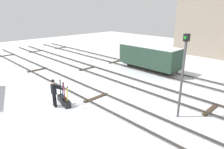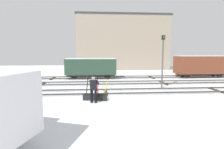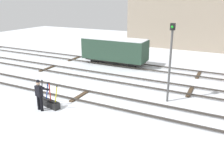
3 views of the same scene
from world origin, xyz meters
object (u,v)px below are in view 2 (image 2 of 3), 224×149
(rail_worker, at_px, (94,87))
(freight_car_near_switch, at_px, (201,65))
(switch_lever_frame, at_px, (95,96))
(signal_post, at_px, (163,57))
(freight_car_mid_siding, at_px, (91,67))

(rail_worker, relative_size, freight_car_near_switch, 0.27)
(rail_worker, bearing_deg, switch_lever_frame, 94.19)
(switch_lever_frame, distance_m, freight_car_near_switch, 16.02)
(rail_worker, height_order, signal_post, signal_post)
(rail_worker, bearing_deg, freight_car_near_switch, 49.94)
(switch_lever_frame, bearing_deg, freight_car_near_switch, 48.56)
(signal_post, bearing_deg, rail_worker, -144.06)
(switch_lever_frame, relative_size, rail_worker, 0.96)
(switch_lever_frame, height_order, freight_car_mid_siding, freight_car_mid_siding)
(switch_lever_frame, height_order, rail_worker, rail_worker)
(rail_worker, bearing_deg, freight_car_mid_siding, 105.03)
(rail_worker, distance_m, signal_post, 7.28)
(freight_car_near_switch, bearing_deg, switch_lever_frame, -144.01)
(switch_lever_frame, xyz_separation_m, freight_car_near_switch, (12.77, 9.59, 1.26))
(rail_worker, height_order, freight_car_near_switch, freight_car_near_switch)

